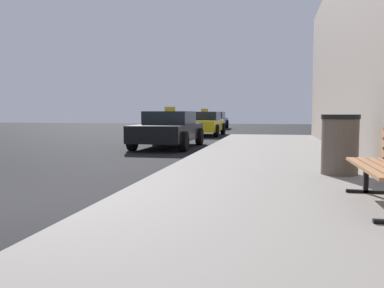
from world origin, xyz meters
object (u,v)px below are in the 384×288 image
car_blue (213,120)px  trash_bin (340,144)px  car_black (169,129)px  car_yellow (204,123)px

car_blue → trash_bin: bearing=103.9°
car_black → car_yellow: 7.58m
car_yellow → car_black: bearing=90.3°
trash_bin → car_blue: size_ratio=0.24×
trash_bin → car_yellow: car_yellow is taller
car_black → car_yellow: (-0.05, 7.58, -0.00)m
trash_bin → car_yellow: 14.77m
car_black → car_blue: bearing=-87.0°
trash_bin → car_blue: car_blue is taller
car_black → car_blue: 16.41m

